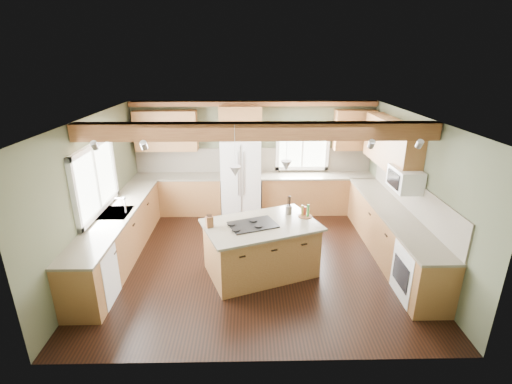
{
  "coord_description": "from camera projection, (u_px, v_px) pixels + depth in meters",
  "views": [
    {
      "loc": [
        -0.12,
        -6.07,
        3.55
      ],
      "look_at": [
        0.01,
        0.3,
        1.2
      ],
      "focal_mm": 26.0,
      "sensor_mm": 36.0,
      "label": 1
    }
  ],
  "objects": [
    {
      "name": "base_cab_back_left",
      "position": [
        179.0,
        195.0,
        8.8
      ],
      "size": [
        2.02,
        0.6,
        0.88
      ],
      "primitive_type": "cube",
      "color": "brown",
      "rests_on": "floor"
    },
    {
      "name": "bottle_tray",
      "position": [
        305.0,
        211.0,
        6.4
      ],
      "size": [
        0.29,
        0.29,
        0.22
      ],
      "primitive_type": null,
      "rotation": [
        0.0,
        0.0,
        0.22
      ],
      "color": "brown",
      "rests_on": "island_top"
    },
    {
      "name": "upper_cab_over_fridge",
      "position": [
        241.0,
        122.0,
        8.36
      ],
      "size": [
        0.96,
        0.35,
        0.7
      ],
      "primitive_type": "cube",
      "color": "brown",
      "rests_on": "wall_back"
    },
    {
      "name": "soffit_trim",
      "position": [
        254.0,
        104.0,
        8.3
      ],
      "size": [
        5.55,
        0.2,
        0.1
      ],
      "primitive_type": "cube",
      "color": "#5A2D19",
      "rests_on": "ceiling"
    },
    {
      "name": "backsplash_right",
      "position": [
        412.0,
        195.0,
        6.6
      ],
      "size": [
        0.03,
        3.7,
        0.58
      ],
      "primitive_type": "cube",
      "color": "brown",
      "rests_on": "wall_right"
    },
    {
      "name": "microwave",
      "position": [
        405.0,
        179.0,
        6.39
      ],
      "size": [
        0.4,
        0.7,
        0.38
      ],
      "primitive_type": "cube",
      "color": "white",
      "rests_on": "wall_right"
    },
    {
      "name": "refrigerator",
      "position": [
        241.0,
        177.0,
        8.59
      ],
      "size": [
        0.9,
        0.74,
        1.8
      ],
      "primitive_type": "cube",
      "color": "silver",
      "rests_on": "floor"
    },
    {
      "name": "backsplash_back",
      "position": [
        254.0,
        160.0,
        8.84
      ],
      "size": [
        5.58,
        0.03,
        0.58
      ],
      "primitive_type": "cube",
      "color": "brown",
      "rests_on": "wall_back"
    },
    {
      "name": "window_left",
      "position": [
        95.0,
        179.0,
        6.38
      ],
      "size": [
        0.04,
        1.6,
        1.05
      ],
      "primitive_type": "cube",
      "color": "white",
      "rests_on": "wall_left"
    },
    {
      "name": "ceiling",
      "position": [
        256.0,
        118.0,
        6.02
      ],
      "size": [
        5.6,
        5.6,
        0.0
      ],
      "primitive_type": "plane",
      "rotation": [
        3.14,
        0.0,
        0.0
      ],
      "color": "silver",
      "rests_on": "wall_back"
    },
    {
      "name": "base_cab_right",
      "position": [
        390.0,
        234.0,
        6.86
      ],
      "size": [
        0.6,
        3.7,
        0.88
      ],
      "primitive_type": "cube",
      "color": "brown",
      "rests_on": "floor"
    },
    {
      "name": "dishwasher",
      "position": [
        92.0,
        277.0,
        5.55
      ],
      "size": [
        0.6,
        0.6,
        0.84
      ],
      "primitive_type": "cube",
      "color": "white",
      "rests_on": "floor"
    },
    {
      "name": "counter_left",
      "position": [
        116.0,
        214.0,
        6.61
      ],
      "size": [
        0.64,
        3.74,
        0.04
      ],
      "primitive_type": "cube",
      "color": "#4B4437",
      "rests_on": "base_cab_left"
    },
    {
      "name": "utensil_crock",
      "position": [
        289.0,
        210.0,
        6.52
      ],
      "size": [
        0.15,
        0.15,
        0.15
      ],
      "primitive_type": "cylinder",
      "rotation": [
        0.0,
        0.0,
        0.44
      ],
      "color": "#3D3731",
      "rests_on": "island_top"
    },
    {
      "name": "floor",
      "position": [
        256.0,
        258.0,
        6.92
      ],
      "size": [
        5.6,
        5.6,
        0.0
      ],
      "primitive_type": "plane",
      "color": "black",
      "rests_on": "ground"
    },
    {
      "name": "ceiling_beam",
      "position": [
        256.0,
        131.0,
        5.62
      ],
      "size": [
        5.55,
        0.26,
        0.26
      ],
      "primitive_type": "cube",
      "color": "#5A2D19",
      "rests_on": "ceiling"
    },
    {
      "name": "cooktop",
      "position": [
        253.0,
        225.0,
        6.11
      ],
      "size": [
        0.88,
        0.74,
        0.02
      ],
      "primitive_type": "cube",
      "rotation": [
        0.0,
        0.0,
        0.36
      ],
      "color": "black",
      "rests_on": "island_top"
    },
    {
      "name": "knife_block",
      "position": [
        210.0,
        222.0,
        6.01
      ],
      "size": [
        0.13,
        0.12,
        0.18
      ],
      "primitive_type": "cube",
      "rotation": [
        0.0,
        0.0,
        0.43
      ],
      "color": "brown",
      "rests_on": "island_top"
    },
    {
      "name": "base_cab_back_right",
      "position": [
        316.0,
        194.0,
        8.86
      ],
      "size": [
        2.62,
        0.6,
        0.88
      ],
      "primitive_type": "cube",
      "color": "brown",
      "rests_on": "floor"
    },
    {
      "name": "upper_cab_back_left",
      "position": [
        166.0,
        131.0,
        8.39
      ],
      "size": [
        1.4,
        0.35,
        0.9
      ],
      "primitive_type": "cube",
      "color": "brown",
      "rests_on": "wall_back"
    },
    {
      "name": "faucet",
      "position": [
        125.0,
        206.0,
        6.56
      ],
      "size": [
        0.02,
        0.02,
        0.28
      ],
      "primitive_type": "cylinder",
      "color": "#B2B2B7",
      "rests_on": "sink"
    },
    {
      "name": "pendant_left",
      "position": [
        235.0,
        171.0,
        5.68
      ],
      "size": [
        0.18,
        0.18,
        0.16
      ],
      "primitive_type": "cone",
      "rotation": [
        3.14,
        0.0,
        0.0
      ],
      "color": "#B2B2B7",
      "rests_on": "ceiling"
    },
    {
      "name": "wall_left",
      "position": [
        95.0,
        194.0,
        6.42
      ],
      "size": [
        0.0,
        5.0,
        5.0
      ],
      "primitive_type": "plane",
      "rotation": [
        1.57,
        0.0,
        1.57
      ],
      "color": "#4E543C",
      "rests_on": "ground"
    },
    {
      "name": "window_back",
      "position": [
        302.0,
        146.0,
        8.73
      ],
      "size": [
        1.1,
        0.04,
        1.0
      ],
      "primitive_type": "cube",
      "color": "white",
      "rests_on": "wall_back"
    },
    {
      "name": "counter_back_left",
      "position": [
        177.0,
        176.0,
        8.64
      ],
      "size": [
        2.06,
        0.64,
        0.04
      ],
      "primitive_type": "cube",
      "color": "#4B4437",
      "rests_on": "base_cab_back_left"
    },
    {
      "name": "counter_back_right",
      "position": [
        317.0,
        176.0,
        8.7
      ],
      "size": [
        2.66,
        0.64,
        0.04
      ],
      "primitive_type": "cube",
      "color": "#4B4437",
      "rests_on": "base_cab_back_right"
    },
    {
      "name": "wall_right",
      "position": [
        414.0,
        191.0,
        6.53
      ],
      "size": [
        0.0,
        5.0,
        5.0
      ],
      "primitive_type": "plane",
      "rotation": [
        1.57,
        0.0,
        -1.57
      ],
      "color": "#4E543C",
      "rests_on": "ground"
    },
    {
      "name": "counter_right",
      "position": [
        394.0,
        211.0,
        6.7
      ],
      "size": [
        0.64,
        3.74,
        0.04
      ],
      "primitive_type": "cube",
      "color": "#4B4437",
      "rests_on": "base_cab_right"
    },
    {
      "name": "pendant_right",
      "position": [
        286.0,
        166.0,
        5.98
      ],
      "size": [
        0.18,
        0.18,
        0.16
      ],
      "primitive_type": "cone",
      "rotation": [
        3.14,
        0.0,
        0.0
      ],
      "color": "#B2B2B7",
      "rests_on": "ceiling"
    },
    {
      "name": "upper_cab_back_corner",
      "position": [
        354.0,
        130.0,
        8.47
      ],
      "size": [
        0.9,
        0.35,
        0.9
      ],
      "primitive_type": "cube",
      "color": "brown",
      "rests_on": "wall_back"
    },
    {
      "name": "island",
      "position": [
        261.0,
        249.0,
        6.33
      ],
      "size": [
        2.0,
        1.61,
        0.88
      ],
      "primitive_type": "cube",
      "rotation": [
        0.0,
        0.0,
        0.36
      ],
      "color": "brown",
      "rests_on": "floor"
    },
    {
      "name": "sink",
      "position": [
        116.0,
        213.0,
        6.61
      ],
      "size": [
        0.5,
        0.65,
        0.03
      ],
      "primitive_type": "cube",
      "color": "#262628",
      "rests_on": "counter_left"
    },
    {
      "name": "upper_cab_right",
      "position": [
        391.0,
        144.0,
        7.14
      ],
      "size": [
        0.35,
        2.2,
        0.9
      ],
      "primitive_type": "cube",
      "color": "brown",
      "rests_on": "wall_right"
    },
    {
      "name": "oven",
      "position": [
        420.0,
        273.0,
        5.65
      ],
      "size": [
        0.6,
        0.72,
        0.84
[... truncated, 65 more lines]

